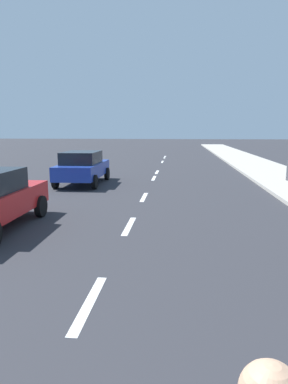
% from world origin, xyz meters
% --- Properties ---
extents(ground_plane, '(160.00, 160.00, 0.00)m').
position_xyz_m(ground_plane, '(0.00, 20.00, 0.00)').
color(ground_plane, '#2D2D33').
extents(sidewalk_strip, '(3.60, 80.00, 0.14)m').
position_xyz_m(sidewalk_strip, '(6.88, 22.00, 0.07)').
color(sidewalk_strip, '#B2ADA3').
rests_on(sidewalk_strip, ground).
extents(lane_stripe_2, '(0.16, 1.80, 0.01)m').
position_xyz_m(lane_stripe_2, '(0.00, 7.19, 0.00)').
color(lane_stripe_2, white).
rests_on(lane_stripe_2, ground).
extents(lane_stripe_3, '(0.16, 1.80, 0.01)m').
position_xyz_m(lane_stripe_3, '(0.00, 11.43, 0.00)').
color(lane_stripe_3, white).
rests_on(lane_stripe_3, ground).
extents(lane_stripe_4, '(0.16, 1.80, 0.01)m').
position_xyz_m(lane_stripe_4, '(0.00, 15.51, 0.00)').
color(lane_stripe_4, white).
rests_on(lane_stripe_4, ground).
extents(lane_stripe_5, '(0.16, 1.80, 0.01)m').
position_xyz_m(lane_stripe_5, '(0.00, 20.87, 0.00)').
color(lane_stripe_5, white).
rests_on(lane_stripe_5, ground).
extents(lane_stripe_6, '(0.16, 1.80, 0.01)m').
position_xyz_m(lane_stripe_6, '(0.00, 23.56, 0.00)').
color(lane_stripe_6, white).
rests_on(lane_stripe_6, ground).
extents(lane_stripe_7, '(0.16, 1.80, 0.01)m').
position_xyz_m(lane_stripe_7, '(0.00, 30.51, 0.00)').
color(lane_stripe_7, white).
rests_on(lane_stripe_7, ground).
extents(lane_stripe_8, '(0.16, 1.80, 0.01)m').
position_xyz_m(lane_stripe_8, '(0.00, 36.09, 0.00)').
color(lane_stripe_8, white).
rests_on(lane_stripe_8, ground).
extents(lane_stripe_9, '(0.16, 1.80, 0.01)m').
position_xyz_m(lane_stripe_9, '(0.00, 34.75, 0.00)').
color(lane_stripe_9, white).
rests_on(lane_stripe_9, ground).
extents(parked_car_blue, '(2.01, 4.26, 1.57)m').
position_xyz_m(parked_car_blue, '(-3.26, 18.51, 0.84)').
color(parked_car_blue, '#1E389E').
rests_on(parked_car_blue, ground).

